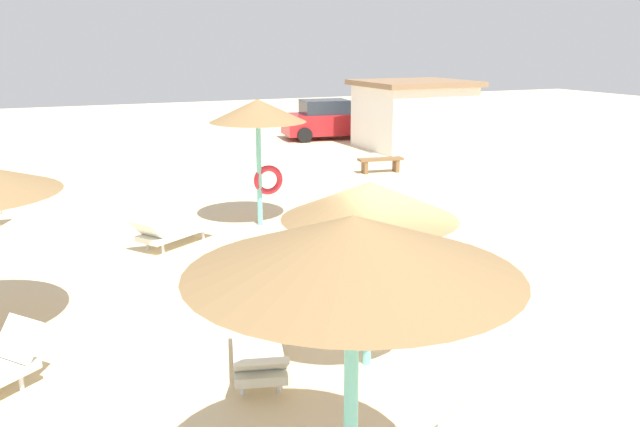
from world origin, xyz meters
TOP-DOWN VIEW (x-y plane):
  - ground_plane at (0.00, 0.00)m, footprint 80.00×80.00m
  - parasol_0 at (-2.48, -3.27)m, footprint 2.66×2.66m
  - parasol_1 at (0.14, 6.83)m, footprint 2.21×2.21m
  - parasol_2 at (-0.81, -0.39)m, footprint 2.26×2.26m
  - lounger_1 at (-2.13, 5.98)m, footprint 1.92×1.57m
  - lounger_2 at (-2.25, -0.13)m, footprint 1.12×2.00m
  - bench_0 at (5.85, 11.37)m, footprint 1.54×0.60m
  - parked_car at (7.54, 19.27)m, footprint 4.19×2.42m
  - beach_cabana at (9.59, 15.50)m, footprint 4.27×3.90m

SIDE VIEW (x-z plane):
  - ground_plane at x=0.00m, z-range 0.00..0.00m
  - lounger_2 at x=-2.25m, z-range -0.03..0.66m
  - lounger_1 at x=-2.13m, z-range -0.06..0.70m
  - bench_0 at x=5.85m, z-range 0.10..0.59m
  - parked_car at x=7.54m, z-range -0.04..1.68m
  - beach_cabana at x=9.59m, z-range 0.02..2.71m
  - parasol_2 at x=-0.81m, z-range 1.00..3.50m
  - parasol_1 at x=0.14m, z-range 1.15..4.10m
  - parasol_0 at x=-2.48m, z-range 1.22..4.15m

